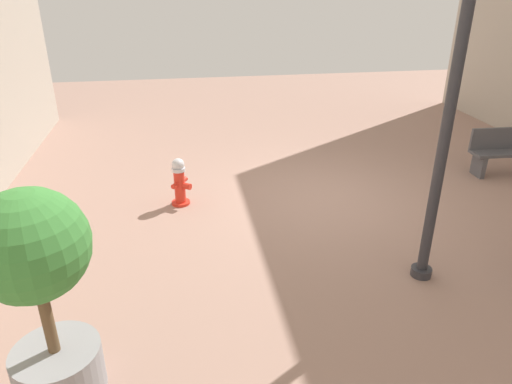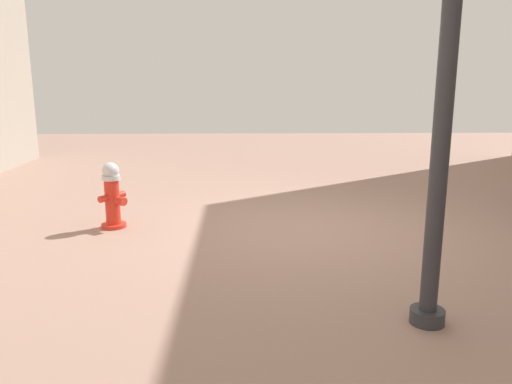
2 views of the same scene
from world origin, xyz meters
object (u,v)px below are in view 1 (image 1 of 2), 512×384
bench_near (509,151)px  street_lamp (452,99)px  fire_hydrant (180,182)px  planter_tree (39,282)px

bench_near → street_lamp: bearing=42.0°
bench_near → fire_hydrant: bearing=3.0°
fire_hydrant → street_lamp: bearing=138.9°
fire_hydrant → bench_near: bench_near is taller
bench_near → street_lamp: size_ratio=0.42×
fire_hydrant → bench_near: size_ratio=0.53×
planter_tree → bench_near: bearing=-151.1°
bench_near → street_lamp: street_lamp is taller
bench_near → planter_tree: bearing=28.9°
fire_hydrant → bench_near: 6.72m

